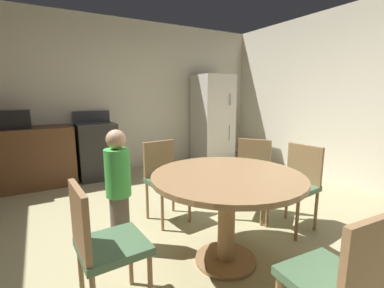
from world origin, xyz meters
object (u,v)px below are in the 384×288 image
(chair_east, at_px, (297,181))
(chair_northeast, at_px, (252,173))
(person_child, at_px, (118,187))
(oven_range, at_px, (97,150))
(dining_table, at_px, (227,193))
(chair_west, at_px, (102,242))
(chair_south, at_px, (342,280))
(microwave, at_px, (13,119))
(refrigerator, at_px, (213,119))
(chair_north, at_px, (165,175))

(chair_east, distance_m, chair_northeast, 0.51)
(person_child, bearing_deg, oven_range, 126.63)
(dining_table, bearing_deg, chair_west, -176.24)
(chair_south, bearing_deg, microwave, 24.39)
(chair_east, distance_m, chair_south, 1.54)
(oven_range, relative_size, refrigerator, 0.62)
(refrigerator, bearing_deg, oven_range, 178.65)
(chair_northeast, height_order, chair_south, same)
(refrigerator, height_order, microwave, refrigerator)
(microwave, xyz_separation_m, chair_south, (1.52, -3.96, -0.53))
(chair_northeast, xyz_separation_m, chair_south, (-0.86, -1.60, 0.00))
(chair_north, xyz_separation_m, chair_west, (-0.89, -1.06, 0.00))
(oven_range, distance_m, chair_north, 2.00)
(oven_range, xyz_separation_m, microwave, (-1.12, -0.00, 0.56))
(refrigerator, distance_m, dining_table, 3.44)
(chair_east, bearing_deg, chair_northeast, -75.22)
(chair_east, relative_size, chair_northeast, 1.00)
(microwave, height_order, chair_east, microwave)
(chair_east, bearing_deg, chair_north, -45.52)
(microwave, distance_m, chair_west, 3.13)
(refrigerator, bearing_deg, chair_east, -106.49)
(refrigerator, distance_m, chair_west, 4.11)
(refrigerator, distance_m, chair_northeast, 2.55)
(refrigerator, xyz_separation_m, chair_east, (-0.82, -2.78, -0.38))
(chair_east, bearing_deg, dining_table, -0.00)
(refrigerator, bearing_deg, chair_north, -135.11)
(chair_west, bearing_deg, person_child, 63.88)
(chair_north, bearing_deg, chair_south, -4.74)
(refrigerator, distance_m, person_child, 3.40)
(dining_table, height_order, chair_south, chair_south)
(microwave, distance_m, chair_north, 2.51)
(oven_range, height_order, chair_northeast, oven_range)
(chair_west, xyz_separation_m, chair_northeast, (1.80, 0.66, 0.00))
(chair_west, height_order, chair_east, same)
(oven_range, distance_m, person_child, 2.33)
(refrigerator, relative_size, chair_northeast, 2.02)
(dining_table, relative_size, chair_northeast, 1.39)
(refrigerator, height_order, chair_northeast, refrigerator)
(microwave, relative_size, dining_table, 0.36)
(refrigerator, relative_size, chair_south, 2.02)
(dining_table, distance_m, person_child, 0.96)
(chair_west, bearing_deg, chair_south, -48.54)
(chair_west, relative_size, chair_northeast, 1.00)
(person_child, bearing_deg, refrigerator, 84.44)
(chair_east, bearing_deg, refrigerator, -113.70)
(oven_range, bearing_deg, chair_east, -62.82)
(chair_north, xyz_separation_m, person_child, (-0.60, -0.35, 0.08))
(refrigerator, relative_size, person_child, 1.61)
(microwave, height_order, chair_west, microwave)
(chair_northeast, xyz_separation_m, person_child, (-1.51, 0.05, 0.08))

